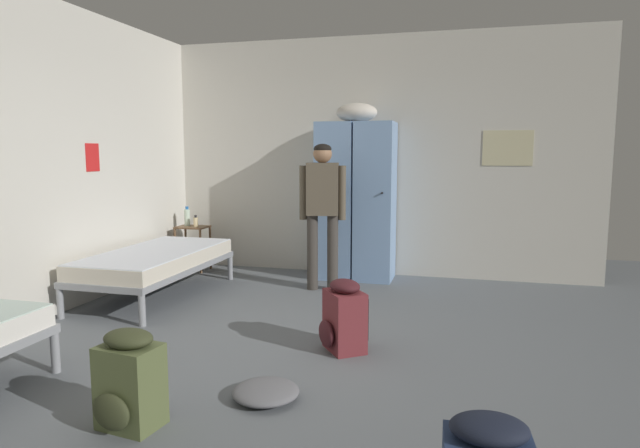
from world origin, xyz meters
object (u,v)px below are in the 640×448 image
Objects in this scene: bed_left_rear at (156,261)px; clothes_pile_grey at (266,392)px; water_bottle at (187,217)px; lotion_bottle at (196,222)px; shelf_unit at (193,244)px; person_traveler at (323,203)px; backpack_maroon at (343,317)px; locker_bank at (356,198)px; backpack_olive at (129,382)px.

bed_left_rear is 2.81m from clothes_pile_grey.
lotion_bottle is at bearing -21.80° from water_bottle.
person_traveler reaches higher than shelf_unit.
lotion_bottle is (0.07, -0.04, 0.29)m from shelf_unit.
backpack_maroon is at bearing -43.05° from shelf_unit.
bed_left_rear is 2.47m from backpack_maroon.
locker_bank is 1.30× the size of person_traveler.
clothes_pile_grey is at bearing 40.41° from backpack_olive.
locker_bank is 2.19m from water_bottle.
backpack_maroon is at bearing -42.39° from water_bottle.
shelf_unit is 0.36× the size of person_traveler.
backpack_olive is at bearing -121.00° from backpack_maroon.
bed_left_rear is at bearing 154.96° from backpack_maroon.
water_bottle reaches higher than backpack_maroon.
bed_left_rear is 7.63× the size of water_bottle.
person_traveler reaches higher than water_bottle.
shelf_unit reaches higher than bed_left_rear.
lotion_bottle is at bearing 136.62° from backpack_maroon.
water_bottle is (-1.93, 0.56, -0.28)m from person_traveler.
locker_bank is 5.04× the size of clothes_pile_grey.
person_traveler is 2.90m from clothes_pile_grey.
shelf_unit is 0.30× the size of bed_left_rear.
backpack_olive is 0.81m from clothes_pile_grey.
person_traveler reaches higher than backpack_maroon.
shelf_unit is 3.95m from clothes_pile_grey.
bed_left_rear is at bearing -155.19° from person_traveler.
bed_left_rear reaches higher than clothes_pile_grey.
backpack_maroon is 1.00× the size of backpack_olive.
locker_bank is at bearing 3.18° from shelf_unit.
backpack_maroon is 1.34× the size of clothes_pile_grey.
locker_bank reaches higher than water_bottle.
backpack_olive is (-0.87, -1.45, 0.00)m from backpack_maroon.
backpack_olive is (1.54, -3.73, -0.37)m from lotion_bottle.
bed_left_rear is 12.87× the size of lotion_bottle.
lotion_bottle is 3.34m from backpack_maroon.
clothes_pile_grey is (2.14, -3.22, -0.59)m from lotion_bottle.
person_traveler is 2.89× the size of backpack_olive.
lotion_bottle reaches higher than bed_left_rear.
shelf_unit is at bearing -14.04° from water_bottle.
backpack_olive is at bearing -65.99° from water_bottle.
person_traveler reaches higher than backpack_olive.
lotion_bottle is (-2.02, -0.16, -0.34)m from locker_bank.
shelf_unit is at bearing -176.82° from locker_bank.
shelf_unit is at bearing 101.08° from bed_left_rear.
bed_left_rear is 1.27m from lotion_bottle.
shelf_unit is at bearing 113.10° from backpack_olive.
water_bottle is at bearing -177.46° from locker_bank.
person_traveler is at bearing 24.81° from bed_left_rear.
shelf_unit is 3.86× the size of lotion_bottle.
lotion_bottle reaches higher than backpack_olive.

